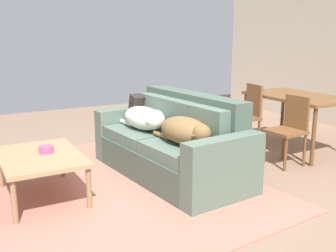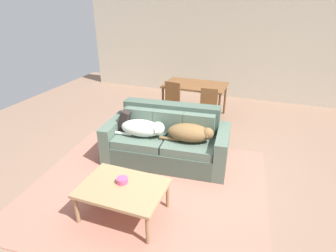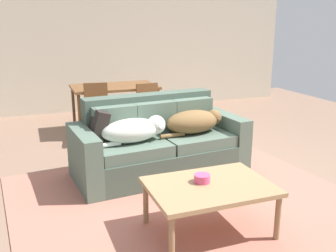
% 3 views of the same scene
% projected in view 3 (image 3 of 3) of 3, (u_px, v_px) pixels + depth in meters
% --- Properties ---
extents(ground_plane, '(10.00, 10.00, 0.00)m').
position_uv_depth(ground_plane, '(186.00, 175.00, 4.63)').
color(ground_plane, '#8A6956').
extents(back_partition, '(8.00, 0.12, 2.70)m').
position_uv_depth(back_partition, '(111.00, 45.00, 7.89)').
color(back_partition, beige).
rests_on(back_partition, ground).
extents(area_rug, '(3.69, 3.26, 0.01)m').
position_uv_depth(area_rug, '(186.00, 200.00, 3.96)').
color(area_rug, '#B46C5A').
rests_on(area_rug, ground).
extents(couch, '(2.13, 1.10, 0.94)m').
position_uv_depth(couch, '(158.00, 144.00, 4.64)').
color(couch, '#435447').
rests_on(couch, ground).
extents(dog_on_left_cushion, '(0.87, 0.40, 0.28)m').
position_uv_depth(dog_on_left_cushion, '(135.00, 130.00, 4.28)').
color(dog_on_left_cushion, silver).
rests_on(dog_on_left_cushion, couch).
extents(dog_on_right_cushion, '(0.85, 0.44, 0.28)m').
position_uv_depth(dog_on_right_cushion, '(194.00, 122.00, 4.63)').
color(dog_on_right_cushion, brown).
rests_on(dog_on_right_cushion, couch).
extents(throw_pillow_by_left_arm, '(0.26, 0.40, 0.41)m').
position_uv_depth(throw_pillow_by_left_arm, '(97.00, 126.00, 4.30)').
color(throw_pillow_by_left_arm, black).
rests_on(throw_pillow_by_left_arm, couch).
extents(coffee_table, '(1.06, 0.76, 0.45)m').
position_uv_depth(coffee_table, '(210.00, 189.00, 3.28)').
color(coffee_table, '#A78157').
rests_on(coffee_table, ground).
extents(bowl_on_coffee_table, '(0.14, 0.14, 0.07)m').
position_uv_depth(bowl_on_coffee_table, '(202.00, 178.00, 3.31)').
color(bowl_on_coffee_table, '#EA4C7F').
rests_on(bowl_on_coffee_table, coffee_table).
extents(dining_table, '(1.39, 0.86, 0.78)m').
position_uv_depth(dining_table, '(114.00, 90.00, 6.37)').
color(dining_table, brown).
rests_on(dining_table, ground).
extents(dining_chair_near_left, '(0.45, 0.45, 0.91)m').
position_uv_depth(dining_chair_near_left, '(97.00, 110.00, 5.78)').
color(dining_chair_near_left, brown).
rests_on(dining_chair_near_left, ground).
extents(dining_chair_near_right, '(0.42, 0.42, 0.86)m').
position_uv_depth(dining_chair_near_right, '(150.00, 108.00, 6.05)').
color(dining_chair_near_right, brown).
rests_on(dining_chair_near_right, ground).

